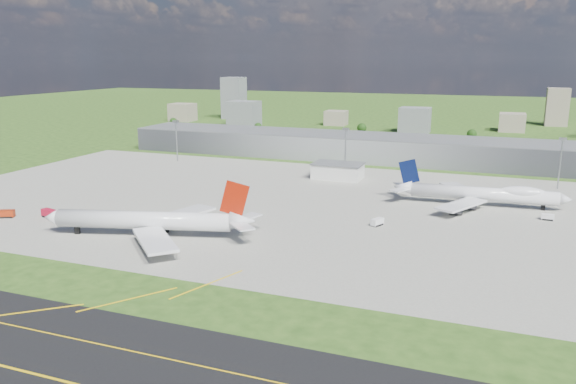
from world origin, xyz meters
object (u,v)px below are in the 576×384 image
(van_white_far, at_px, (548,217))
(fire_truck, at_px, (50,214))
(airliner_red_twin, at_px, (152,221))
(van_white_near, at_px, (377,222))
(airliner_blue_quad, at_px, (483,194))
(tug_yellow, at_px, (189,210))
(crash_tender, at_px, (7,214))

(van_white_far, bearing_deg, fire_truck, -156.69)
(airliner_red_twin, relative_size, van_white_far, 15.70)
(van_white_near, bearing_deg, fire_truck, 129.97)
(airliner_blue_quad, height_order, van_white_near, airliner_blue_quad)
(airliner_blue_quad, bearing_deg, tug_yellow, -158.29)
(airliner_red_twin, bearing_deg, airliner_blue_quad, -156.59)
(airliner_red_twin, bearing_deg, crash_tender, -15.06)
(airliner_red_twin, height_order, crash_tender, airliner_red_twin)
(crash_tender, height_order, van_white_far, crash_tender)
(crash_tender, relative_size, tug_yellow, 1.72)
(fire_truck, distance_m, van_white_far, 203.22)
(crash_tender, bearing_deg, airliner_blue_quad, 1.75)
(airliner_red_twin, xyz_separation_m, airliner_blue_quad, (111.80, 89.16, -0.38))
(airliner_red_twin, distance_m, crash_tender, 70.34)
(fire_truck, distance_m, crash_tender, 17.66)
(airliner_blue_quad, bearing_deg, airliner_red_twin, -144.99)
(van_white_far, bearing_deg, crash_tender, -156.62)
(crash_tender, height_order, van_white_near, crash_tender)
(airliner_red_twin, height_order, fire_truck, airliner_red_twin)
(airliner_blue_quad, xyz_separation_m, fire_truck, (-165.49, -83.06, -3.74))
(crash_tender, xyz_separation_m, van_white_far, (207.79, 74.88, -0.32))
(airliner_red_twin, xyz_separation_m, tug_yellow, (-4.55, 34.21, -4.92))
(crash_tender, bearing_deg, fire_truck, -3.72)
(van_white_near, bearing_deg, tug_yellow, 120.19)
(fire_truck, xyz_separation_m, tug_yellow, (49.14, 28.11, -0.80))
(crash_tender, distance_m, tug_yellow, 74.11)
(tug_yellow, distance_m, van_white_far, 147.80)
(airliner_red_twin, relative_size, airliner_blue_quad, 1.04)
(airliner_red_twin, relative_size, tug_yellow, 20.34)
(airliner_red_twin, xyz_separation_m, van_white_far, (137.58, 74.74, -4.55))
(tug_yellow, height_order, van_white_far, van_white_far)
(van_white_near, bearing_deg, crash_tender, 130.52)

